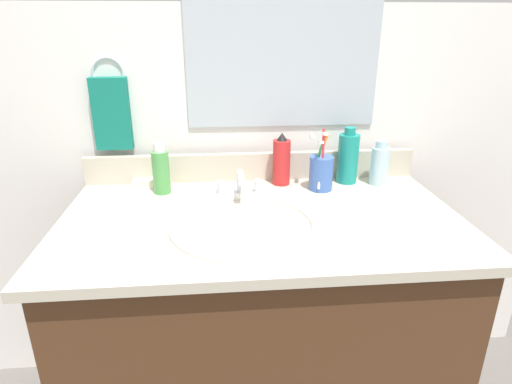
# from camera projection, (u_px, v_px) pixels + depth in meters

# --- Properties ---
(vanity_cabinet) EXTENTS (1.02, 0.56, 0.74)m
(vanity_cabinet) POSITION_uv_depth(u_px,v_px,m) (261.00, 335.00, 1.28)
(vanity_cabinet) COLOR #4C2D19
(vanity_cabinet) RESTS_ON ground_plane
(countertop) EXTENTS (1.06, 0.61, 0.03)m
(countertop) POSITION_uv_depth(u_px,v_px,m) (261.00, 221.00, 1.15)
(countertop) COLOR beige
(countertop) RESTS_ON vanity_cabinet
(backsplash) EXTENTS (1.06, 0.02, 0.09)m
(backsplash) POSITION_uv_depth(u_px,v_px,m) (252.00, 166.00, 1.39)
(backsplash) COLOR beige
(backsplash) RESTS_ON countertop
(back_wall) EXTENTS (2.16, 0.04, 1.30)m
(back_wall) POSITION_uv_depth(u_px,v_px,m) (251.00, 203.00, 1.51)
(back_wall) COLOR white
(back_wall) RESTS_ON ground_plane
(mirror_panel) EXTENTS (0.60, 0.01, 0.56)m
(mirror_panel) POSITION_uv_depth(u_px,v_px,m) (284.00, 34.00, 1.29)
(mirror_panel) COLOR #B2BCC6
(towel_ring) EXTENTS (0.10, 0.01, 0.10)m
(towel_ring) POSITION_uv_depth(u_px,v_px,m) (108.00, 73.00, 1.29)
(towel_ring) COLOR silver
(hand_towel) EXTENTS (0.11, 0.04, 0.22)m
(hand_towel) POSITION_uv_depth(u_px,v_px,m) (112.00, 114.00, 1.31)
(hand_towel) COLOR #147260
(sink_basin) EXTENTS (0.39, 0.39, 0.11)m
(sink_basin) POSITION_uv_depth(u_px,v_px,m) (245.00, 236.00, 1.10)
(sink_basin) COLOR white
(sink_basin) RESTS_ON countertop
(faucet) EXTENTS (0.16, 0.10, 0.08)m
(faucet) POSITION_uv_depth(u_px,v_px,m) (241.00, 188.00, 1.26)
(faucet) COLOR silver
(faucet) RESTS_ON countertop
(bottle_mouthwash_teal) EXTENTS (0.07, 0.07, 0.18)m
(bottle_mouthwash_teal) POSITION_uv_depth(u_px,v_px,m) (348.00, 158.00, 1.36)
(bottle_mouthwash_teal) COLOR teal
(bottle_mouthwash_teal) RESTS_ON countertop
(bottle_gel_clear) EXTENTS (0.06, 0.06, 0.14)m
(bottle_gel_clear) POSITION_uv_depth(u_px,v_px,m) (380.00, 165.00, 1.35)
(bottle_gel_clear) COLOR silver
(bottle_gel_clear) RESTS_ON countertop
(bottle_toner_green) EXTENTS (0.05, 0.05, 0.16)m
(bottle_toner_green) POSITION_uv_depth(u_px,v_px,m) (161.00, 170.00, 1.27)
(bottle_toner_green) COLOR #4C9E4C
(bottle_toner_green) RESTS_ON countertop
(bottle_spray_red) EXTENTS (0.05, 0.05, 0.17)m
(bottle_spray_red) POSITION_uv_depth(u_px,v_px,m) (282.00, 161.00, 1.34)
(bottle_spray_red) COLOR red
(bottle_spray_red) RESTS_ON countertop
(cup_blue_plastic) EXTENTS (0.08, 0.08, 0.19)m
(cup_blue_plastic) POSITION_uv_depth(u_px,v_px,m) (321.00, 172.00, 1.31)
(cup_blue_plastic) COLOR #3F66B7
(cup_blue_plastic) RESTS_ON countertop
(soap_bar) EXTENTS (0.06, 0.04, 0.02)m
(soap_bar) POSITION_uv_depth(u_px,v_px,m) (143.00, 183.00, 1.34)
(soap_bar) COLOR white
(soap_bar) RESTS_ON countertop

